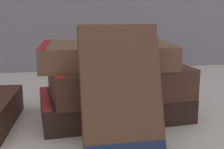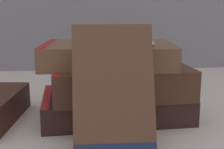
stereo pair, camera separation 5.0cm
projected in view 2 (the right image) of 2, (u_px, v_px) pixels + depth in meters
name	position (u px, v px, depth m)	size (l,w,h in m)	color
ground_plane	(102.00, 132.00, 0.45)	(3.00, 3.00, 0.00)	beige
book_flat_bottom	(112.00, 105.00, 0.51)	(0.24, 0.15, 0.04)	#331E19
book_flat_middle	(117.00, 80.00, 0.50)	(0.22, 0.15, 0.05)	#4C2D1E
book_flat_top	(105.00, 54.00, 0.49)	(0.21, 0.14, 0.04)	brown
book_leaning_front	(113.00, 92.00, 0.39)	(0.10, 0.07, 0.16)	brown
pocket_watch	(136.00, 43.00, 0.47)	(0.06, 0.06, 0.01)	silver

